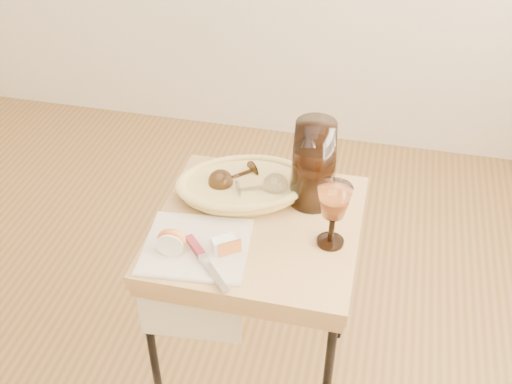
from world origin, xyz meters
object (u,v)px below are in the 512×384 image
(tea_towel, at_px, (197,246))
(table_knife, at_px, (205,260))
(goblet_lying_b, at_px, (259,188))
(side_table, at_px, (257,309))
(apple_half, at_px, (172,240))
(bread_basket, at_px, (244,187))
(wine_goblet, at_px, (333,216))
(goblet_lying_a, at_px, (235,177))
(pitcher, at_px, (314,163))

(tea_towel, relative_size, table_knife, 1.25)
(goblet_lying_b, height_order, table_knife, goblet_lying_b)
(side_table, height_order, apple_half, apple_half)
(bread_basket, relative_size, wine_goblet, 1.85)
(apple_half, bearing_deg, table_knife, -22.05)
(wine_goblet, xyz_separation_m, table_knife, (-0.29, -0.15, -0.08))
(goblet_lying_b, height_order, apple_half, goblet_lying_b)
(goblet_lying_a, distance_m, table_knife, 0.31)
(tea_towel, distance_m, wine_goblet, 0.36)
(goblet_lying_a, bearing_deg, pitcher, 136.50)
(apple_half, bearing_deg, side_table, 33.75)
(bread_basket, relative_size, table_knife, 1.59)
(side_table, distance_m, table_knife, 0.42)
(pitcher, height_order, apple_half, pitcher)
(table_knife, bearing_deg, bread_basket, 132.83)
(tea_towel, relative_size, apple_half, 3.57)
(goblet_lying_b, bearing_deg, bread_basket, 133.18)
(goblet_lying_a, distance_m, apple_half, 0.30)
(tea_towel, distance_m, bread_basket, 0.25)
(pitcher, bearing_deg, side_table, -146.94)
(goblet_lying_b, relative_size, wine_goblet, 0.65)
(apple_half, bearing_deg, goblet_lying_a, 65.67)
(goblet_lying_a, bearing_deg, tea_towel, 36.66)
(side_table, relative_size, table_knife, 3.26)
(wine_goblet, bearing_deg, goblet_lying_a, 151.71)
(pitcher, relative_size, wine_goblet, 1.60)
(pitcher, bearing_deg, wine_goblet, -79.00)
(pitcher, distance_m, apple_half, 0.43)
(tea_towel, xyz_separation_m, wine_goblet, (0.33, 0.09, 0.09))
(tea_towel, distance_m, goblet_lying_b, 0.25)
(goblet_lying_a, xyz_separation_m, pitcher, (0.22, 0.01, 0.08))
(side_table, height_order, bread_basket, bread_basket)
(goblet_lying_a, relative_size, wine_goblet, 0.64)
(pitcher, bearing_deg, bread_basket, 172.98)
(apple_half, bearing_deg, wine_goblet, 10.94)
(side_table, xyz_separation_m, goblet_lying_b, (-0.02, 0.09, 0.40))
(bread_basket, distance_m, wine_goblet, 0.31)
(tea_towel, bearing_deg, apple_half, -155.08)
(apple_half, xyz_separation_m, table_knife, (0.09, -0.03, -0.03))
(bread_basket, xyz_separation_m, goblet_lying_b, (0.05, -0.02, 0.02))
(side_table, distance_m, goblet_lying_b, 0.41)
(bread_basket, distance_m, goblet_lying_a, 0.04)
(apple_half, height_order, table_knife, apple_half)
(tea_towel, distance_m, pitcher, 0.38)
(wine_goblet, bearing_deg, bread_basket, 151.52)
(bread_basket, distance_m, table_knife, 0.30)
(side_table, distance_m, apple_half, 0.46)
(pitcher, bearing_deg, tea_towel, -148.20)
(wine_goblet, bearing_deg, apple_half, -162.14)
(pitcher, xyz_separation_m, wine_goblet, (0.08, -0.17, -0.03))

